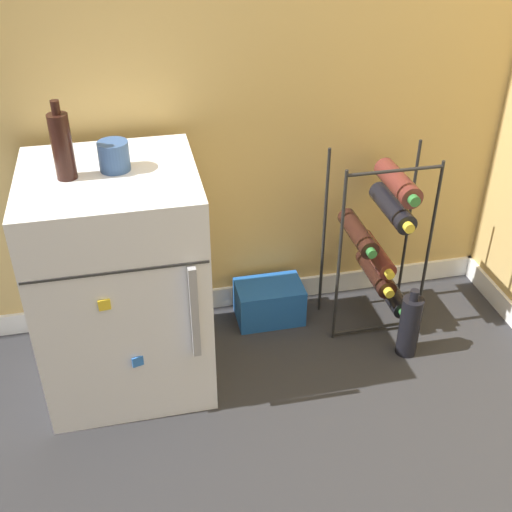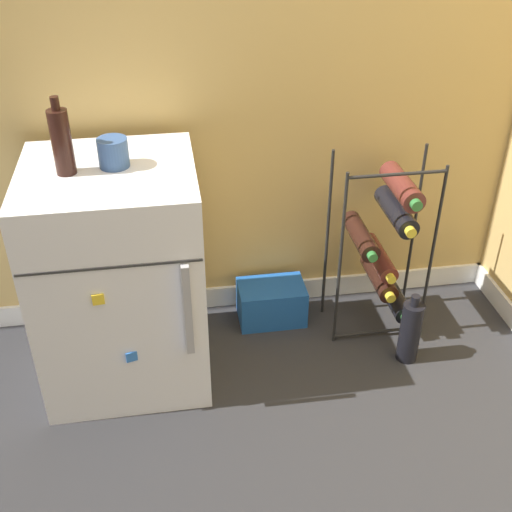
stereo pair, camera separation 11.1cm
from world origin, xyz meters
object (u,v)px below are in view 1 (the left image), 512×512
Objects in this scene: mini_fridge at (121,281)px; wine_rack at (383,239)px; soda_box at (269,302)px; loose_bottle_floor at (410,326)px; fridge_top_cup at (114,156)px; fridge_top_bottle at (62,146)px.

mini_fridge reaches higher than wine_rack.
soda_box is 0.92× the size of loose_bottle_floor.
wine_rack is 0.52m from soda_box.
fridge_top_cup is 0.16m from fridge_top_bottle.
mini_fridge is 8.52× the size of fridge_top_cup.
wine_rack is 1.07m from fridge_top_cup.
mini_fridge is 0.67m from soda_box.
loose_bottle_floor is (0.04, -0.23, -0.25)m from wine_rack.
mini_fridge is at bearing 173.11° from loose_bottle_floor.
soda_box is 2.83× the size of fridge_top_cup.
mini_fridge is 0.45m from fridge_top_cup.
fridge_top_bottle is at bearing -163.50° from soda_box.
mini_fridge reaches higher than loose_bottle_floor.
mini_fridge is at bearing -146.22° from fridge_top_cup.
fridge_top_cup is at bearing 10.73° from fridge_top_bottle.
soda_box is at bearing 17.99° from fridge_top_cup.
soda_box is (-0.42, 0.09, -0.29)m from wine_rack.
fridge_top_bottle reaches higher than wine_rack.
fridge_top_cup is 1.23m from loose_bottle_floor.
wine_rack is 1.22m from fridge_top_bottle.
fridge_top_bottle is at bearing 174.18° from loose_bottle_floor.
soda_box is (0.56, 0.19, -0.32)m from mini_fridge.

